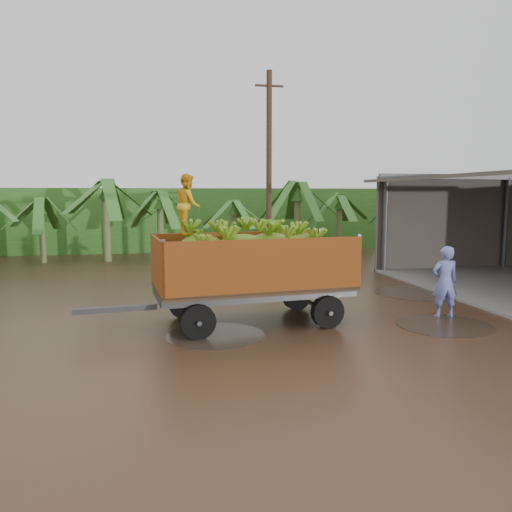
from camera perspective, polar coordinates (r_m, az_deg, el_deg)
The scene contains 6 objects.
ground at distance 14.63m, azimuth 5.07°, elevation -5.82°, with size 100.00×100.00×0.00m, color black.
hedge_north at distance 29.79m, azimuth -7.27°, elevation 4.21°, with size 22.00×3.00×3.60m, color #2D661E.
banana_trailer at distance 12.54m, azimuth -0.51°, elevation -1.17°, with size 6.82×2.85×3.76m.
man_blue at distance 14.13m, azimuth 20.78°, elevation -2.78°, with size 0.70×0.46×1.91m, color #6E75C9.
utility_pole at distance 21.35m, azimuth 1.49°, elevation 9.67°, with size 1.20×0.24×8.34m.
banana_plants at distance 20.16m, azimuth -17.16°, elevation 2.88°, with size 24.16×20.53×4.42m.
Camera 1 is at (-4.00, -13.69, 3.26)m, focal length 35.00 mm.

